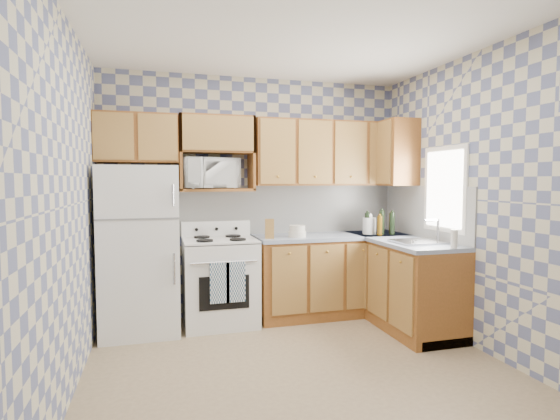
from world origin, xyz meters
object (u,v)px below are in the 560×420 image
object	(u,v)px
refrigerator	(140,250)
microwave	(208,173)
stove_body	(220,282)
electric_kettle	(369,226)

from	to	relation	value
refrigerator	microwave	bearing A→B (deg)	16.00
stove_body	refrigerator	bearing A→B (deg)	-178.22
stove_body	microwave	world-z (taller)	microwave
refrigerator	stove_body	bearing A→B (deg)	1.78
stove_body	microwave	bearing A→B (deg)	117.51
refrigerator	stove_body	xyz separation A→B (m)	(0.80, 0.03, -0.39)
microwave	refrigerator	bearing A→B (deg)	178.69
refrigerator	microwave	xyz separation A→B (m)	(0.71, 0.20, 0.77)
microwave	electric_kettle	world-z (taller)	microwave
microwave	stove_body	bearing A→B (deg)	-79.80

